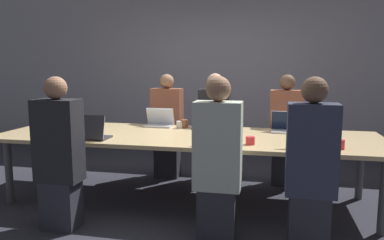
{
  "coord_description": "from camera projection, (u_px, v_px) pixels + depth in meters",
  "views": [
    {
      "loc": [
        0.9,
        -3.92,
        1.49
      ],
      "look_at": [
        0.04,
        0.1,
        0.9
      ],
      "focal_mm": 35.0,
      "sensor_mm": 36.0,
      "label": 1
    }
  ],
  "objects": [
    {
      "name": "cup_far_midleft",
      "position": [
        180.0,
        125.0,
        4.52
      ],
      "size": [
        0.08,
        0.08,
        0.09
      ],
      "color": "white",
      "rests_on": "conference_table"
    },
    {
      "name": "person_far_right",
      "position": [
        286.0,
        132.0,
        4.67
      ],
      "size": [
        0.4,
        0.24,
        1.39
      ],
      "color": "#2D2D38",
      "rests_on": "ground_plane"
    },
    {
      "name": "laptop_near_midright",
      "position": [
        221.0,
        136.0,
        3.58
      ],
      "size": [
        0.31,
        0.25,
        0.26
      ],
      "rotation": [
        0.0,
        0.0,
        3.14
      ],
      "color": "gray",
      "rests_on": "conference_table"
    },
    {
      "name": "conference_table",
      "position": [
        187.0,
        139.0,
        4.09
      ],
      "size": [
        4.14,
        1.29,
        0.75
      ],
      "color": "#D6B77F",
      "rests_on": "ground_plane"
    },
    {
      "name": "laptop_near_right",
      "position": [
        307.0,
        140.0,
        3.42
      ],
      "size": [
        0.35,
        0.25,
        0.25
      ],
      "rotation": [
        0.0,
        0.0,
        3.14
      ],
      "color": "#B7B7BC",
      "rests_on": "conference_table"
    },
    {
      "name": "person_far_midleft",
      "position": [
        167.0,
        128.0,
        5.03
      ],
      "size": [
        0.4,
        0.24,
        1.39
      ],
      "color": "#2D2D38",
      "rests_on": "ground_plane"
    },
    {
      "name": "stapler",
      "position": [
        203.0,
        136.0,
        3.89
      ],
      "size": [
        0.07,
        0.16,
        0.05
      ],
      "rotation": [
        0.0,
        0.0,
        -0.21
      ],
      "color": "black",
      "rests_on": "conference_table"
    },
    {
      "name": "laptop_near_left",
      "position": [
        91.0,
        132.0,
        3.81
      ],
      "size": [
        0.33,
        0.25,
        0.26
      ],
      "rotation": [
        0.0,
        0.0,
        3.14
      ],
      "color": "#333338",
      "rests_on": "conference_table"
    },
    {
      "name": "curtain_wall",
      "position": [
        219.0,
        72.0,
        6.32
      ],
      "size": [
        12.0,
        0.06,
        2.8
      ],
      "color": "#9999A3",
      "rests_on": "ground_plane"
    },
    {
      "name": "cup_near_left",
      "position": [
        71.0,
        134.0,
        3.92
      ],
      "size": [
        0.08,
        0.08,
        0.09
      ],
      "color": "#232328",
      "rests_on": "conference_table"
    },
    {
      "name": "cup_near_midright",
      "position": [
        250.0,
        141.0,
        3.57
      ],
      "size": [
        0.09,
        0.09,
        0.08
      ],
      "color": "red",
      "rests_on": "conference_table"
    },
    {
      "name": "person_far_center",
      "position": [
        215.0,
        129.0,
        4.86
      ],
      "size": [
        0.4,
        0.24,
        1.4
      ],
      "color": "#2D2D38",
      "rests_on": "ground_plane"
    },
    {
      "name": "laptop_far_midleft",
      "position": [
        159.0,
        121.0,
        4.66
      ],
      "size": [
        0.35,
        0.23,
        0.23
      ],
      "color": "#B7B7BC",
      "rests_on": "conference_table"
    },
    {
      "name": "bottle_near_right",
      "position": [
        335.0,
        135.0,
        3.53
      ],
      "size": [
        0.08,
        0.08,
        0.22
      ],
      "color": "green",
      "rests_on": "conference_table"
    },
    {
      "name": "ground_plane",
      "position": [
        187.0,
        200.0,
        4.19
      ],
      "size": [
        24.0,
        24.0,
        0.0
      ],
      "primitive_type": "plane",
      "color": "#2D2D38"
    },
    {
      "name": "cup_near_right",
      "position": [
        340.0,
        145.0,
        3.36
      ],
      "size": [
        0.08,
        0.08,
        0.09
      ],
      "color": "red",
      "rests_on": "conference_table"
    },
    {
      "name": "person_near_right",
      "position": [
        311.0,
        166.0,
        3.03
      ],
      "size": [
        0.4,
        0.24,
        1.41
      ],
      "rotation": [
        0.0,
        0.0,
        3.14
      ],
      "color": "#2D2D38",
      "rests_on": "ground_plane"
    },
    {
      "name": "cup_far_center",
      "position": [
        184.0,
        124.0,
        4.52
      ],
      "size": [
        0.09,
        0.09,
        0.1
      ],
      "color": "brown",
      "rests_on": "conference_table"
    },
    {
      "name": "laptop_far_right",
      "position": [
        287.0,
        126.0,
        4.25
      ],
      "size": [
        0.35,
        0.23,
        0.23
      ],
      "color": "silver",
      "rests_on": "conference_table"
    },
    {
      "name": "person_near_left",
      "position": [
        59.0,
        156.0,
        3.4
      ],
      "size": [
        0.4,
        0.24,
        1.4
      ],
      "rotation": [
        0.0,
        0.0,
        3.14
      ],
      "color": "#2D2D38",
      "rests_on": "ground_plane"
    },
    {
      "name": "laptop_far_center",
      "position": [
        207.0,
        123.0,
        4.51
      ],
      "size": [
        0.32,
        0.24,
        0.24
      ],
      "color": "#333338",
      "rests_on": "conference_table"
    },
    {
      "name": "person_near_midright",
      "position": [
        218.0,
        162.0,
        3.18
      ],
      "size": [
        0.4,
        0.24,
        1.41
      ],
      "rotation": [
        0.0,
        0.0,
        3.14
      ],
      "color": "#2D2D38",
      "rests_on": "ground_plane"
    }
  ]
}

